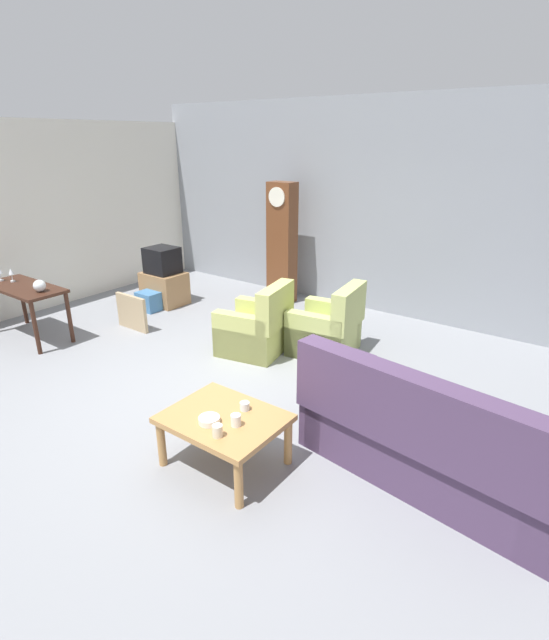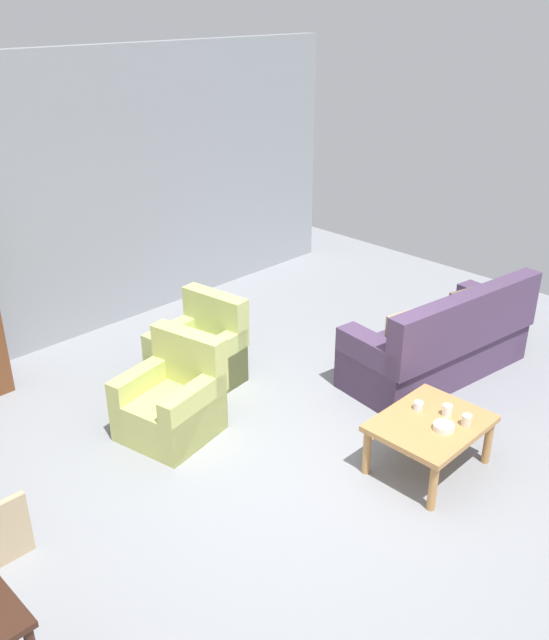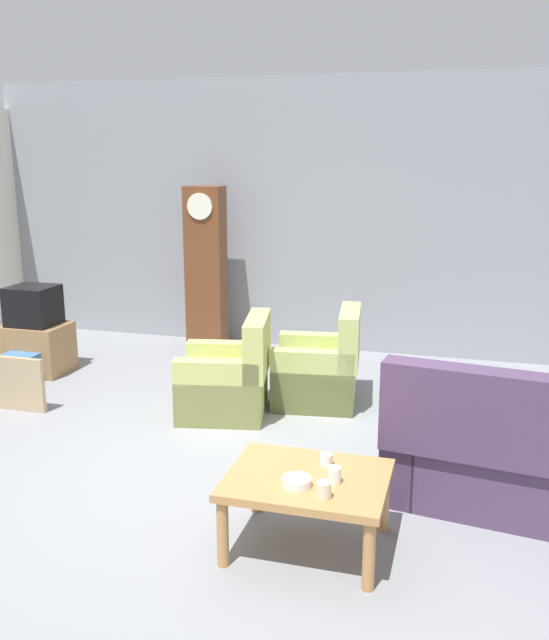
{
  "view_description": "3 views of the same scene",
  "coord_description": "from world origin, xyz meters",
  "px_view_note": "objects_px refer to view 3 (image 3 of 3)",
  "views": [
    {
      "loc": [
        3.2,
        -3.31,
        2.62
      ],
      "look_at": [
        0.34,
        0.62,
        0.75
      ],
      "focal_mm": 26.77,
      "sensor_mm": 36.0,
      "label": 1
    },
    {
      "loc": [
        -3.41,
        -3.25,
        3.67
      ],
      "look_at": [
        0.75,
        0.9,
        0.86
      ],
      "focal_mm": 38.26,
      "sensor_mm": 36.0,
      "label": 2
    },
    {
      "loc": [
        1.72,
        -4.53,
        2.36
      ],
      "look_at": [
        0.2,
        0.82,
        1.0
      ],
      "focal_mm": 38.99,
      "sensor_mm": 36.0,
      "label": 3
    }
  ],
  "objects_px": {
    "cup_cream_tall": "(324,490)",
    "storage_box_blue": "(25,366)",
    "armchair_olive_near": "(228,382)",
    "bowl_white_stacked": "(297,482)",
    "grandfather_clock": "(206,270)",
    "cup_white_porcelain": "(334,475)",
    "framed_picture_leaning": "(15,384)",
    "coffee_table_wood": "(307,486)",
    "cup_blue_rimmed": "(326,460)",
    "tv_stand_cabinet": "(37,348)",
    "tv_crt": "(33,305)",
    "armchair_olive_far": "(320,372)",
    "couch_floral": "(549,465)"
  },
  "relations": [
    {
      "from": "cup_cream_tall",
      "to": "storage_box_blue",
      "type": "bearing_deg",
      "value": 145.94
    },
    {
      "from": "armchair_olive_near",
      "to": "bowl_white_stacked",
      "type": "height_order",
      "value": "armchair_olive_near"
    },
    {
      "from": "cup_cream_tall",
      "to": "bowl_white_stacked",
      "type": "xyz_separation_m",
      "value": [
        -0.18,
        0.1,
        -0.02
      ]
    },
    {
      "from": "armchair_olive_near",
      "to": "grandfather_clock",
      "type": "relative_size",
      "value": 0.47
    },
    {
      "from": "cup_white_porcelain",
      "to": "framed_picture_leaning",
      "type": "bearing_deg",
      "value": 154.81
    },
    {
      "from": "cup_white_porcelain",
      "to": "cup_cream_tall",
      "type": "relative_size",
      "value": 0.99
    },
    {
      "from": "coffee_table_wood",
      "to": "cup_blue_rimmed",
      "type": "relative_size",
      "value": 11.81
    },
    {
      "from": "tv_stand_cabinet",
      "to": "storage_box_blue",
      "type": "bearing_deg",
      "value": -80.95
    },
    {
      "from": "tv_stand_cabinet",
      "to": "storage_box_blue",
      "type": "relative_size",
      "value": 1.45
    },
    {
      "from": "tv_crt",
      "to": "cup_cream_tall",
      "type": "bearing_deg",
      "value": -36.64
    },
    {
      "from": "armchair_olive_far",
      "to": "framed_picture_leaning",
      "type": "relative_size",
      "value": 1.53
    },
    {
      "from": "coffee_table_wood",
      "to": "framed_picture_leaning",
      "type": "height_order",
      "value": "framed_picture_leaning"
    },
    {
      "from": "armchair_olive_far",
      "to": "cup_cream_tall",
      "type": "height_order",
      "value": "armchair_olive_far"
    },
    {
      "from": "armchair_olive_near",
      "to": "framed_picture_leaning",
      "type": "relative_size",
      "value": 1.54
    },
    {
      "from": "couch_floral",
      "to": "framed_picture_leaning",
      "type": "distance_m",
      "value": 4.63
    },
    {
      "from": "tv_stand_cabinet",
      "to": "bowl_white_stacked",
      "type": "xyz_separation_m",
      "value": [
        3.6,
        -2.71,
        0.23
      ]
    },
    {
      "from": "armchair_olive_far",
      "to": "coffee_table_wood",
      "type": "height_order",
      "value": "armchair_olive_far"
    },
    {
      "from": "tv_stand_cabinet",
      "to": "cup_cream_tall",
      "type": "xyz_separation_m",
      "value": [
        3.78,
        -2.81,
        0.25
      ]
    },
    {
      "from": "armchair_olive_near",
      "to": "storage_box_blue",
      "type": "xyz_separation_m",
      "value": [
        -2.38,
        0.33,
        -0.15
      ]
    },
    {
      "from": "cup_white_porcelain",
      "to": "bowl_white_stacked",
      "type": "height_order",
      "value": "cup_white_porcelain"
    },
    {
      "from": "cup_white_porcelain",
      "to": "bowl_white_stacked",
      "type": "distance_m",
      "value": 0.22
    },
    {
      "from": "grandfather_clock",
      "to": "cup_blue_rimmed",
      "type": "bearing_deg",
      "value": -58.88
    },
    {
      "from": "grandfather_clock",
      "to": "cup_white_porcelain",
      "type": "bearing_deg",
      "value": -59.33
    },
    {
      "from": "grandfather_clock",
      "to": "framed_picture_leaning",
      "type": "height_order",
      "value": "grandfather_clock"
    },
    {
      "from": "coffee_table_wood",
      "to": "bowl_white_stacked",
      "type": "height_order",
      "value": "bowl_white_stacked"
    },
    {
      "from": "coffee_table_wood",
      "to": "tv_stand_cabinet",
      "type": "distance_m",
      "value": 4.45
    },
    {
      "from": "cup_blue_rimmed",
      "to": "cup_white_porcelain",
      "type": "bearing_deg",
      "value": -67.28
    },
    {
      "from": "cup_blue_rimmed",
      "to": "grandfather_clock",
      "type": "bearing_deg",
      "value": 121.12
    },
    {
      "from": "couch_floral",
      "to": "cup_white_porcelain",
      "type": "distance_m",
      "value": 1.54
    },
    {
      "from": "cup_cream_tall",
      "to": "couch_floral",
      "type": "bearing_deg",
      "value": 39.22
    },
    {
      "from": "tv_stand_cabinet",
      "to": "framed_picture_leaning",
      "type": "xyz_separation_m",
      "value": [
        0.49,
        -1.06,
        -0.01
      ]
    },
    {
      "from": "coffee_table_wood",
      "to": "cup_white_porcelain",
      "type": "distance_m",
      "value": 0.21
    },
    {
      "from": "coffee_table_wood",
      "to": "framed_picture_leaning",
      "type": "distance_m",
      "value": 3.49
    },
    {
      "from": "armchair_olive_near",
      "to": "storage_box_blue",
      "type": "bearing_deg",
      "value": 172.22
    },
    {
      "from": "armchair_olive_far",
      "to": "couch_floral",
      "type": "bearing_deg",
      "value": -41.5
    },
    {
      "from": "grandfather_clock",
      "to": "bowl_white_stacked",
      "type": "relative_size",
      "value": 11.36
    },
    {
      "from": "armchair_olive_near",
      "to": "grandfather_clock",
      "type": "bearing_deg",
      "value": 116.38
    },
    {
      "from": "coffee_table_wood",
      "to": "cup_cream_tall",
      "type": "distance_m",
      "value": 0.3
    },
    {
      "from": "tv_stand_cabinet",
      "to": "armchair_olive_far",
      "type": "bearing_deg",
      "value": -1.63
    },
    {
      "from": "grandfather_clock",
      "to": "framed_picture_leaning",
      "type": "distance_m",
      "value": 2.64
    },
    {
      "from": "couch_floral",
      "to": "cup_white_porcelain",
      "type": "xyz_separation_m",
      "value": [
        -1.27,
        -0.85,
        0.17
      ]
    },
    {
      "from": "tv_stand_cabinet",
      "to": "cup_cream_tall",
      "type": "height_order",
      "value": "cup_cream_tall"
    },
    {
      "from": "grandfather_clock",
      "to": "bowl_white_stacked",
      "type": "height_order",
      "value": "grandfather_clock"
    },
    {
      "from": "grandfather_clock",
      "to": "cup_cream_tall",
      "type": "distance_m",
      "value": 4.7
    },
    {
      "from": "armchair_olive_near",
      "to": "tv_stand_cabinet",
      "type": "relative_size",
      "value": 1.36
    },
    {
      "from": "storage_box_blue",
      "to": "bowl_white_stacked",
      "type": "xyz_separation_m",
      "value": [
        3.55,
        -2.43,
        0.34
      ]
    },
    {
      "from": "couch_floral",
      "to": "coffee_table_wood",
      "type": "bearing_deg",
      "value": -150.52
    },
    {
      "from": "framed_picture_leaning",
      "to": "cup_white_porcelain",
      "type": "xyz_separation_m",
      "value": [
        3.31,
        -1.56,
        0.26
      ]
    },
    {
      "from": "framed_picture_leaning",
      "to": "armchair_olive_near",
      "type": "bearing_deg",
      "value": 13.05
    },
    {
      "from": "framed_picture_leaning",
      "to": "storage_box_blue",
      "type": "bearing_deg",
      "value": 120.0
    }
  ]
}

